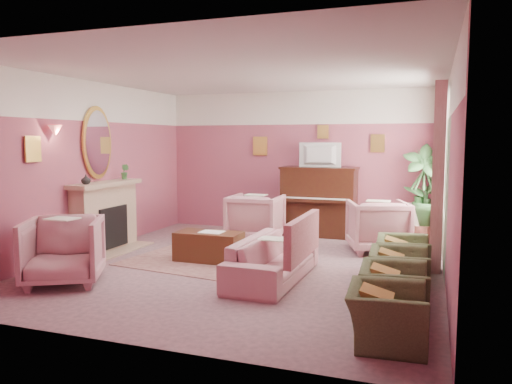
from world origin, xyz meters
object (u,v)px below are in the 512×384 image
(olive_chair_d, at_px, (403,250))
(olive_chair_b, at_px, (394,282))
(television, at_px, (319,153))
(sofa, at_px, (273,251))
(olive_chair_a, at_px, (387,306))
(coffee_table, at_px, (209,247))
(floral_armchair_front, at_px, (63,247))
(floral_armchair_left, at_px, (256,215))
(piano, at_px, (319,202))
(olive_chair_c, at_px, (399,264))
(floral_armchair_right, at_px, (378,223))
(side_table, at_px, (419,223))

(olive_chair_d, bearing_deg, olive_chair_b, -90.00)
(television, xyz_separation_m, sofa, (0.10, -3.18, -1.21))
(olive_chair_a, bearing_deg, coffee_table, 141.27)
(floral_armchair_front, bearing_deg, floral_armchair_left, 67.61)
(olive_chair_a, distance_m, olive_chair_b, 0.82)
(television, distance_m, olive_chair_b, 4.52)
(floral_armchair_left, height_order, olive_chair_b, floral_armchair_left)
(floral_armchair_front, xyz_separation_m, olive_chair_b, (4.08, 0.27, -0.13))
(coffee_table, height_order, floral_armchair_left, floral_armchair_left)
(television, distance_m, coffee_table, 3.10)
(sofa, xyz_separation_m, floral_armchair_front, (-2.48, -1.08, 0.09))
(piano, bearing_deg, olive_chair_a, -70.73)
(floral_armchair_front, bearing_deg, olive_chair_c, 14.91)
(olive_chair_c, xyz_separation_m, olive_chair_d, (0.00, 0.82, 0.00))
(floral_armchair_front, distance_m, olive_chair_b, 4.09)
(coffee_table, relative_size, floral_armchair_right, 1.05)
(piano, bearing_deg, olive_chair_d, -54.71)
(television, relative_size, sofa, 0.42)
(olive_chair_b, distance_m, olive_chair_d, 1.64)
(olive_chair_c, height_order, olive_chair_d, same)
(floral_armchair_left, relative_size, side_table, 1.36)
(olive_chair_d, xyz_separation_m, side_table, (0.15, 2.36, 0.00))
(olive_chair_b, relative_size, side_table, 1.15)
(television, relative_size, floral_armchair_left, 0.84)
(coffee_table, bearing_deg, olive_chair_c, -12.57)
(olive_chair_c, bearing_deg, side_table, 87.32)
(floral_armchair_left, distance_m, olive_chair_b, 4.13)
(side_table, bearing_deg, olive_chair_d, -93.61)
(television, relative_size, olive_chair_b, 1.00)
(television, height_order, olive_chair_c, television)
(floral_armchair_front, relative_size, olive_chair_d, 1.19)
(coffee_table, xyz_separation_m, olive_chair_b, (2.83, -1.45, 0.12))
(olive_chair_b, bearing_deg, olive_chair_c, 90.00)
(piano, distance_m, sofa, 3.25)
(sofa, relative_size, olive_chair_b, 2.40)
(television, bearing_deg, coffee_table, -114.01)
(olive_chair_a, bearing_deg, floral_armchair_right, 97.15)
(floral_armchair_right, height_order, olive_chair_d, floral_armchair_right)
(piano, distance_m, olive_chair_a, 5.16)
(floral_armchair_right, height_order, side_table, floral_armchair_right)
(piano, height_order, olive_chair_d, piano)
(coffee_table, bearing_deg, floral_armchair_left, 84.77)
(piano, xyz_separation_m, olive_chair_a, (1.70, -4.86, -0.30))
(olive_chair_a, distance_m, olive_chair_d, 2.46)
(floral_armchair_front, height_order, olive_chair_d, floral_armchair_front)
(piano, xyz_separation_m, floral_armchair_left, (-0.98, -0.90, -0.17))
(piano, relative_size, olive_chair_d, 1.75)
(coffee_table, xyz_separation_m, floral_armchair_left, (0.16, 1.69, 0.25))
(olive_chair_b, relative_size, olive_chair_c, 1.00)
(floral_armchair_left, bearing_deg, coffee_table, -95.23)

